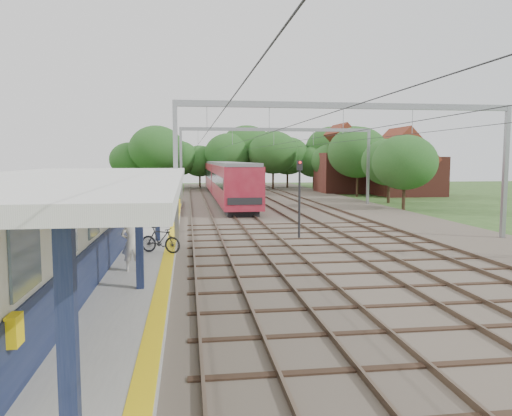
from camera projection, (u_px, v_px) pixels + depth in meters
ground at (415, 372)px, 9.94m from camera, size 160.00×160.00×0.00m
ballast_bed at (294, 211)px, 40.06m from camera, size 18.00×90.00×0.10m
platform at (121, 248)px, 22.71m from camera, size 5.00×52.00×0.35m
yellow_stripe at (171, 243)px, 23.00m from camera, size 0.45×52.00×0.01m
station_building at (44, 230)px, 15.44m from camera, size 3.41×18.00×3.40m
canopy at (72, 179)px, 14.45m from camera, size 6.40×20.00×3.44m
rail_tracks at (263, 210)px, 39.71m from camera, size 11.80×88.00×0.15m
catenary_system at (300, 141)px, 34.79m from camera, size 17.22×88.00×7.00m
tree_band at (250, 154)px, 66.30m from camera, size 31.72×30.88×8.82m
house_near at (409, 170)px, 57.85m from camera, size 7.00×6.12×7.89m
house_far at (350, 167)px, 63.06m from camera, size 8.00×6.12×8.66m
person at (132, 243)px, 17.28m from camera, size 0.77×0.56×1.96m
bicycle at (160, 240)px, 20.67m from camera, size 1.85×1.25×1.09m
train at (225, 179)px, 52.69m from camera, size 2.92×36.41×3.84m
signal_post at (299, 191)px, 26.08m from camera, size 0.30×0.26×4.17m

